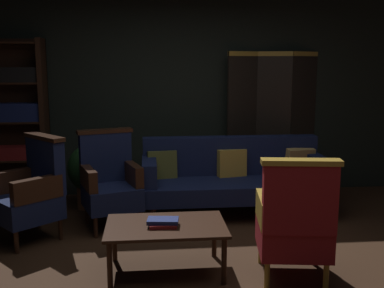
{
  "coord_description": "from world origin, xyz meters",
  "views": [
    {
      "loc": [
        -0.44,
        -3.71,
        1.75
      ],
      "look_at": [
        0.0,
        0.8,
        0.95
      ],
      "focal_mm": 42.97,
      "sensor_mm": 36.0,
      "label": 1
    }
  ],
  "objects_px": {
    "armchair_wing_right": "(110,182)",
    "book_navy_cloth": "(163,221)",
    "velvet_couch": "(233,175)",
    "armchair_gilt_accent": "(295,222)",
    "armchair_wing_left": "(32,191)",
    "folding_screen": "(273,121)",
    "bookshelf": "(10,118)",
    "book_red_leather": "(163,224)",
    "coffee_table": "(166,230)",
    "potted_plant": "(88,172)"
  },
  "relations": [
    {
      "from": "armchair_wing_left",
      "to": "book_navy_cloth",
      "type": "relative_size",
      "value": 4.05
    },
    {
      "from": "folding_screen",
      "to": "armchair_gilt_accent",
      "type": "relative_size",
      "value": 1.83
    },
    {
      "from": "armchair_wing_right",
      "to": "potted_plant",
      "type": "xyz_separation_m",
      "value": [
        -0.31,
        0.65,
        -0.04
      ]
    },
    {
      "from": "armchair_gilt_accent",
      "to": "potted_plant",
      "type": "relative_size",
      "value": 1.34
    },
    {
      "from": "book_red_leather",
      "to": "folding_screen",
      "type": "bearing_deg",
      "value": 56.29
    },
    {
      "from": "folding_screen",
      "to": "coffee_table",
      "type": "xyz_separation_m",
      "value": [
        -1.54,
        -2.31,
        -0.61
      ]
    },
    {
      "from": "bookshelf",
      "to": "potted_plant",
      "type": "distance_m",
      "value": 1.23
    },
    {
      "from": "coffee_table",
      "to": "bookshelf",
      "type": "bearing_deg",
      "value": 129.48
    },
    {
      "from": "folding_screen",
      "to": "armchair_wing_left",
      "type": "bearing_deg",
      "value": -153.43
    },
    {
      "from": "armchair_gilt_accent",
      "to": "potted_plant",
      "type": "bearing_deg",
      "value": 132.24
    },
    {
      "from": "folding_screen",
      "to": "book_navy_cloth",
      "type": "bearing_deg",
      "value": -123.71
    },
    {
      "from": "bookshelf",
      "to": "book_navy_cloth",
      "type": "relative_size",
      "value": 7.99
    },
    {
      "from": "velvet_couch",
      "to": "armchair_wing_left",
      "type": "distance_m",
      "value": 2.24
    },
    {
      "from": "armchair_wing_right",
      "to": "armchair_gilt_accent",
      "type": "bearing_deg",
      "value": -42.23
    },
    {
      "from": "folding_screen",
      "to": "velvet_couch",
      "type": "relative_size",
      "value": 0.9
    },
    {
      "from": "velvet_couch",
      "to": "bookshelf",
      "type": "bearing_deg",
      "value": 164.66
    },
    {
      "from": "bookshelf",
      "to": "potted_plant",
      "type": "height_order",
      "value": "bookshelf"
    },
    {
      "from": "armchair_wing_left",
      "to": "book_navy_cloth",
      "type": "distance_m",
      "value": 1.57
    },
    {
      "from": "folding_screen",
      "to": "armchair_gilt_accent",
      "type": "height_order",
      "value": "folding_screen"
    },
    {
      "from": "book_navy_cloth",
      "to": "bookshelf",
      "type": "bearing_deg",
      "value": 128.74
    },
    {
      "from": "coffee_table",
      "to": "book_navy_cloth",
      "type": "height_order",
      "value": "book_navy_cloth"
    },
    {
      "from": "folding_screen",
      "to": "book_red_leather",
      "type": "height_order",
      "value": "folding_screen"
    },
    {
      "from": "armchair_wing_right",
      "to": "armchair_wing_left",
      "type": "bearing_deg",
      "value": -157.65
    },
    {
      "from": "book_navy_cloth",
      "to": "armchair_wing_right",
      "type": "bearing_deg",
      "value": 113.24
    },
    {
      "from": "velvet_couch",
      "to": "armchair_gilt_accent",
      "type": "relative_size",
      "value": 2.04
    },
    {
      "from": "coffee_table",
      "to": "potted_plant",
      "type": "distance_m",
      "value": 2.05
    },
    {
      "from": "velvet_couch",
      "to": "folding_screen",
      "type": "bearing_deg",
      "value": 49.85
    },
    {
      "from": "folding_screen",
      "to": "armchair_wing_right",
      "type": "bearing_deg",
      "value": -151.99
    },
    {
      "from": "armchair_wing_right",
      "to": "book_navy_cloth",
      "type": "distance_m",
      "value": 1.34
    },
    {
      "from": "armchair_wing_right",
      "to": "book_navy_cloth",
      "type": "bearing_deg",
      "value": -66.76
    },
    {
      "from": "potted_plant",
      "to": "coffee_table",
      "type": "bearing_deg",
      "value": -64.9
    },
    {
      "from": "folding_screen",
      "to": "book_navy_cloth",
      "type": "xyz_separation_m",
      "value": [
        -1.56,
        -2.34,
        -0.52
      ]
    },
    {
      "from": "armchair_gilt_accent",
      "to": "armchair_wing_left",
      "type": "xyz_separation_m",
      "value": [
        -2.33,
        1.13,
        0.0
      ]
    },
    {
      "from": "folding_screen",
      "to": "book_red_leather",
      "type": "bearing_deg",
      "value": -123.71
    },
    {
      "from": "bookshelf",
      "to": "velvet_couch",
      "type": "distance_m",
      "value": 2.87
    },
    {
      "from": "coffee_table",
      "to": "armchair_wing_left",
      "type": "distance_m",
      "value": 1.58
    },
    {
      "from": "armchair_gilt_accent",
      "to": "coffee_table",
      "type": "bearing_deg",
      "value": 167.15
    },
    {
      "from": "coffee_table",
      "to": "potted_plant",
      "type": "height_order",
      "value": "potted_plant"
    },
    {
      "from": "bookshelf",
      "to": "coffee_table",
      "type": "bearing_deg",
      "value": -50.52
    },
    {
      "from": "armchair_gilt_accent",
      "to": "bookshelf",
      "type": "bearing_deg",
      "value": 139.25
    },
    {
      "from": "coffee_table",
      "to": "armchair_gilt_accent",
      "type": "xyz_separation_m",
      "value": [
        1.03,
        -0.23,
        0.12
      ]
    },
    {
      "from": "folding_screen",
      "to": "book_navy_cloth",
      "type": "height_order",
      "value": "folding_screen"
    },
    {
      "from": "coffee_table",
      "to": "armchair_wing_right",
      "type": "relative_size",
      "value": 0.96
    },
    {
      "from": "potted_plant",
      "to": "folding_screen",
      "type": "bearing_deg",
      "value": 10.81
    },
    {
      "from": "bookshelf",
      "to": "armchair_wing_left",
      "type": "xyz_separation_m",
      "value": [
        0.55,
        -1.35,
        -0.58
      ]
    },
    {
      "from": "bookshelf",
      "to": "book_navy_cloth",
      "type": "bearing_deg",
      "value": -51.26
    },
    {
      "from": "book_navy_cloth",
      "to": "velvet_couch",
      "type": "bearing_deg",
      "value": 60.15
    },
    {
      "from": "bookshelf",
      "to": "armchair_wing_right",
      "type": "xyz_separation_m",
      "value": [
        1.29,
        -1.04,
        -0.58
      ]
    },
    {
      "from": "coffee_table",
      "to": "armchair_gilt_accent",
      "type": "distance_m",
      "value": 1.06
    },
    {
      "from": "velvet_couch",
      "to": "armchair_wing_left",
      "type": "relative_size",
      "value": 2.04
    }
  ]
}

